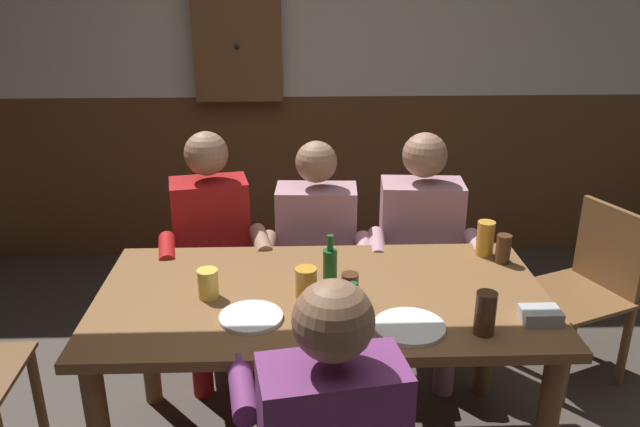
# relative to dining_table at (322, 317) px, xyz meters

# --- Properties ---
(back_wall_wainscot) EXTENTS (6.12, 0.12, 1.15)m
(back_wall_wainscot) POSITION_rel_dining_table_xyz_m (0.00, 2.11, -0.09)
(back_wall_wainscot) COLOR brown
(back_wall_wainscot) RESTS_ON ground_plane
(dining_table) EXTENTS (1.76, 0.90, 0.77)m
(dining_table) POSITION_rel_dining_table_xyz_m (0.00, 0.00, 0.00)
(dining_table) COLOR brown
(dining_table) RESTS_ON ground_plane
(person_0) EXTENTS (0.56, 0.58, 1.23)m
(person_0) POSITION_rel_dining_table_xyz_m (-0.51, 0.68, 0.02)
(person_0) COLOR #AD1919
(person_0) RESTS_ON ground_plane
(person_1) EXTENTS (0.55, 0.53, 1.18)m
(person_1) POSITION_rel_dining_table_xyz_m (-0.00, 0.68, -0.01)
(person_1) COLOR #B78493
(person_1) RESTS_ON ground_plane
(person_2) EXTENTS (0.56, 0.55, 1.22)m
(person_2) POSITION_rel_dining_table_xyz_m (0.52, 0.68, 0.01)
(person_2) COLOR #B78493
(person_2) RESTS_ON ground_plane
(chair_empty_near_right) EXTENTS (0.57, 0.57, 0.88)m
(chair_empty_near_right) POSITION_rel_dining_table_xyz_m (1.34, 0.55, -0.19)
(chair_empty_near_right) COLOR brown
(chair_empty_near_right) RESTS_ON ground_plane
(condiment_caddy) EXTENTS (0.14, 0.10, 0.05)m
(condiment_caddy) POSITION_rel_dining_table_xyz_m (0.77, -0.24, 0.13)
(condiment_caddy) COLOR #B2B7BC
(condiment_caddy) RESTS_ON dining_table
(plate_0) EXTENTS (0.23, 0.23, 0.01)m
(plate_0) POSITION_rel_dining_table_xyz_m (-0.27, -0.19, 0.11)
(plate_0) COLOR white
(plate_0) RESTS_ON dining_table
(plate_1) EXTENTS (0.25, 0.25, 0.01)m
(plate_1) POSITION_rel_dining_table_xyz_m (0.30, -0.27, 0.11)
(plate_1) COLOR white
(plate_1) RESTS_ON dining_table
(bottle_0) EXTENTS (0.06, 0.06, 0.21)m
(bottle_0) POSITION_rel_dining_table_xyz_m (0.03, 0.09, 0.19)
(bottle_0) COLOR #195923
(bottle_0) RESTS_ON dining_table
(bottle_1) EXTENTS (0.06, 0.06, 0.25)m
(bottle_1) POSITION_rel_dining_table_xyz_m (0.09, -0.39, 0.21)
(bottle_1) COLOR #195923
(bottle_1) RESTS_ON dining_table
(pint_glass_0) EXTENTS (0.06, 0.06, 0.15)m
(pint_glass_0) POSITION_rel_dining_table_xyz_m (0.10, -0.13, 0.18)
(pint_glass_0) COLOR #4C2D19
(pint_glass_0) RESTS_ON dining_table
(pint_glass_1) EXTENTS (0.08, 0.08, 0.12)m
(pint_glass_1) POSITION_rel_dining_table_xyz_m (-0.06, -0.03, 0.17)
(pint_glass_1) COLOR gold
(pint_glass_1) RESTS_ON dining_table
(pint_glass_2) EXTENTS (0.08, 0.08, 0.12)m
(pint_glass_2) POSITION_rel_dining_table_xyz_m (-0.44, -0.02, 0.17)
(pint_glass_2) COLOR #E5C64C
(pint_glass_2) RESTS_ON dining_table
(pint_glass_3) EXTENTS (0.06, 0.06, 0.13)m
(pint_glass_3) POSITION_rel_dining_table_xyz_m (0.79, 0.25, 0.17)
(pint_glass_3) COLOR #4C2D19
(pint_glass_3) RESTS_ON dining_table
(pint_glass_4) EXTENTS (0.07, 0.07, 0.16)m
(pint_glass_4) POSITION_rel_dining_table_xyz_m (0.55, -0.31, 0.19)
(pint_glass_4) COLOR #4C2D19
(pint_glass_4) RESTS_ON dining_table
(pint_glass_5) EXTENTS (0.08, 0.08, 0.16)m
(pint_glass_5) POSITION_rel_dining_table_xyz_m (0.73, 0.33, 0.19)
(pint_glass_5) COLOR gold
(pint_glass_5) RESTS_ON dining_table
(wall_dart_cabinet) EXTENTS (0.56, 0.15, 0.70)m
(wall_dart_cabinet) POSITION_rel_dining_table_xyz_m (-0.46, 1.98, 0.83)
(wall_dart_cabinet) COLOR brown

